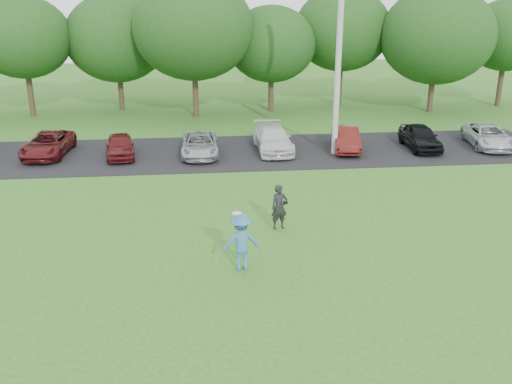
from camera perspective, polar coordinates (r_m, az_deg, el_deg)
ground at (r=16.76m, az=1.23°, el=-8.26°), size 100.00×100.00×0.00m
parking_lot at (r=28.82m, az=-1.93°, el=4.00°), size 32.00×6.50×0.03m
utility_pole at (r=27.81m, az=8.31°, el=14.24°), size 0.28×0.28×10.52m
frisbee_player at (r=16.72m, az=-1.50°, el=-4.99°), size 1.20×0.79×1.88m
camera_bystander at (r=19.51m, az=2.35°, el=-1.52°), size 0.64×0.49×1.58m
parked_cars at (r=28.63m, az=-1.86°, el=5.11°), size 28.27×4.85×1.23m
tree_row at (r=37.69m, az=-0.73°, el=15.35°), size 42.39×9.85×8.64m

